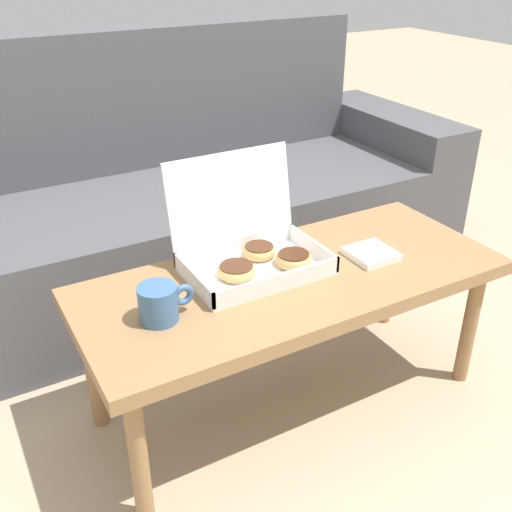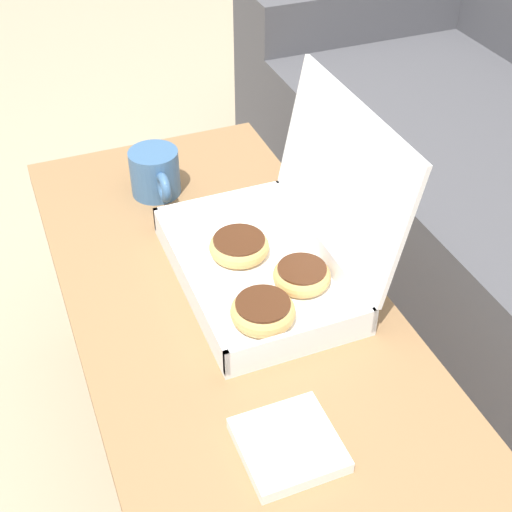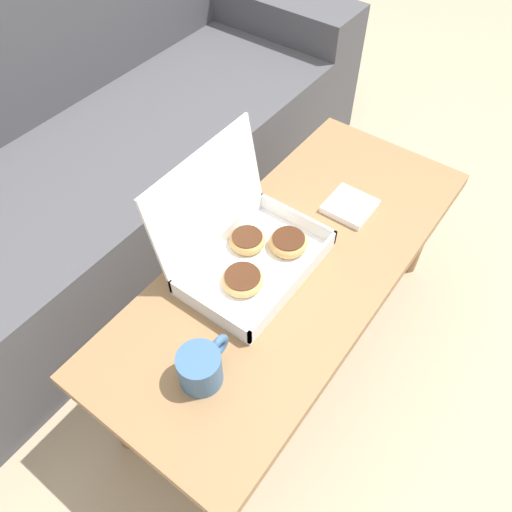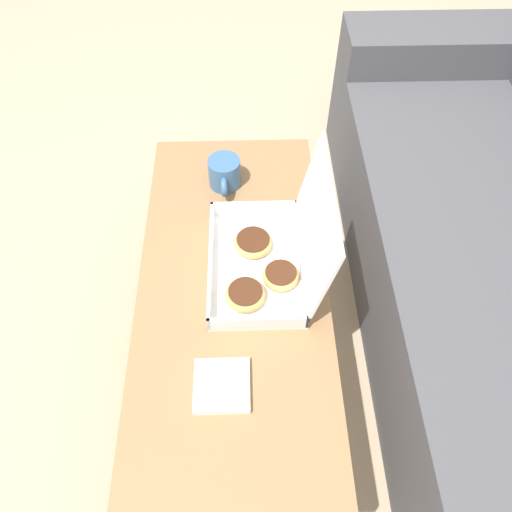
{
  "view_description": "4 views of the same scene",
  "coord_description": "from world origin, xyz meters",
  "px_view_note": "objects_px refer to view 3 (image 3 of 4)",
  "views": [
    {
      "loc": [
        -0.78,
        -1.24,
        1.25
      ],
      "look_at": [
        -0.08,
        -0.01,
        0.49
      ],
      "focal_mm": 42.0,
      "sensor_mm": 36.0,
      "label": 1
    },
    {
      "loc": [
        0.75,
        -0.34,
        1.22
      ],
      "look_at": [
        -0.08,
        -0.01,
        0.49
      ],
      "focal_mm": 50.0,
      "sensor_mm": 36.0,
      "label": 2
    },
    {
      "loc": [
        -0.71,
        -0.47,
        1.44
      ],
      "look_at": [
        -0.08,
        -0.01,
        0.49
      ],
      "focal_mm": 35.0,
      "sensor_mm": 36.0,
      "label": 3
    },
    {
      "loc": [
        0.68,
        -0.03,
        1.51
      ],
      "look_at": [
        -0.08,
        -0.01,
        0.49
      ],
      "focal_mm": 35.0,
      "sensor_mm": 36.0,
      "label": 4
    }
  ],
  "objects_px": {
    "couch": "(79,165)",
    "pastry_box": "(248,245)",
    "coffee_table": "(293,271)",
    "coffee_mug": "(201,367)"
  },
  "relations": [
    {
      "from": "couch",
      "to": "pastry_box",
      "type": "distance_m",
      "value": 0.8
    },
    {
      "from": "couch",
      "to": "pastry_box",
      "type": "height_order",
      "value": "couch"
    },
    {
      "from": "coffee_table",
      "to": "pastry_box",
      "type": "height_order",
      "value": "pastry_box"
    },
    {
      "from": "coffee_table",
      "to": "pastry_box",
      "type": "relative_size",
      "value": 3.12
    },
    {
      "from": "couch",
      "to": "coffee_mug",
      "type": "relative_size",
      "value": 16.59
    },
    {
      "from": "couch",
      "to": "coffee_mug",
      "type": "bearing_deg",
      "value": -113.38
    },
    {
      "from": "couch",
      "to": "pastry_box",
      "type": "bearing_deg",
      "value": -95.03
    },
    {
      "from": "couch",
      "to": "coffee_table",
      "type": "xyz_separation_m",
      "value": [
        0.0,
        -0.88,
        0.08
      ]
    },
    {
      "from": "coffee_mug",
      "to": "pastry_box",
      "type": "bearing_deg",
      "value": 20.37
    },
    {
      "from": "pastry_box",
      "to": "coffee_table",
      "type": "bearing_deg",
      "value": -54.55
    }
  ]
}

